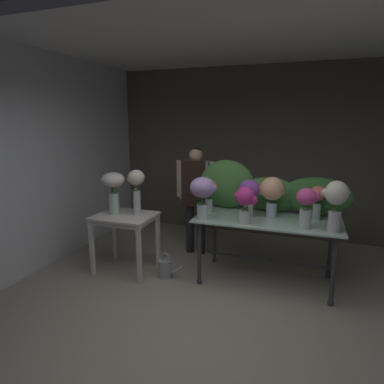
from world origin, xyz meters
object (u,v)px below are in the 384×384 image
Objects in this scene: vase_fuchsia_ranunculus at (307,204)px; vase_violet_hydrangea at (249,193)px; vase_lilac_stock at (203,192)px; side_table_white at (125,222)px; vase_peach_lilies at (272,192)px; vase_ivory_peonies at (336,200)px; vase_magenta_freesia at (245,202)px; florist at (196,189)px; vase_sunset_dahlias at (209,191)px; vase_cream_lisianthus_tall at (136,186)px; vase_white_roses_tall at (113,187)px; display_table_glass at (267,228)px; vase_coral_carnations at (318,198)px; watering_can at (165,268)px.

vase_violet_hydrangea is (-0.68, 0.26, 0.03)m from vase_fuchsia_ranunculus.
vase_fuchsia_ranunculus is at bearing 2.56° from vase_lilac_stock.
vase_peach_lilies is at bearing 10.84° from side_table_white.
vase_ivory_peonies is 1.30× the size of vase_magenta_freesia.
florist is 3.87× the size of vase_sunset_dahlias.
vase_cream_lisianthus_tall is at bearing -170.24° from vase_peach_lilies.
vase_cream_lisianthus_tall reaches higher than vase_violet_hydrangea.
vase_white_roses_tall reaches higher than vase_magenta_freesia.
vase_white_roses_tall reaches higher than vase_peach_lilies.
side_table_white is 0.50m from vase_white_roses_tall.
display_table_glass is at bearing 158.18° from vase_ivory_peonies.
vase_coral_carnations is (0.53, 0.08, -0.06)m from vase_peach_lilies.
vase_fuchsia_ranunculus is 1.09× the size of vase_coral_carnations.
vase_fuchsia_ranunculus reaches higher than vase_coral_carnations.
display_table_glass is 3.83× the size of vase_fuchsia_ranunculus.
side_table_white is at bearing -169.61° from vase_coral_carnations.
vase_coral_carnations is (-0.17, 0.42, -0.08)m from vase_ivory_peonies.
side_table_white is 1.20m from vase_sunset_dahlias.
florist is 4.65× the size of watering_can.
vase_magenta_freesia is 0.72× the size of vase_cream_lisianthus_tall.
display_table_glass is 1.77m from vase_cream_lisianthus_tall.
florist is (0.69, 0.91, 0.33)m from side_table_white.
watering_can is at bearing -178.31° from vase_magenta_freesia.
vase_white_roses_tall reaches higher than vase_sunset_dahlias.
florist is 1.29m from vase_magenta_freesia.
vase_lilac_stock is 0.52m from vase_magenta_freesia.
vase_lilac_stock is at bearing -179.22° from vase_ivory_peonies.
vase_lilac_stock reaches higher than side_table_white.
side_table_white is 1.20m from vase_lilac_stock.
vase_cream_lisianthus_tall is (-2.13, 0.01, 0.07)m from vase_fuchsia_ranunculus.
display_table_glass is 4.18× the size of vase_coral_carnations.
vase_peach_lilies is at bearing 56.64° from display_table_glass.
florist is 2.70× the size of vase_cream_lisianthus_tall.
vase_peach_lilies reaches higher than side_table_white.
florist is 3.59× the size of vase_fuchsia_ranunculus.
vase_fuchsia_ranunculus reaches higher than watering_can.
watering_can is (-0.50, -0.02, -1.06)m from vase_lilac_stock.
vase_magenta_freesia is at bearing -179.15° from vase_ivory_peonies.
display_table_glass is at bearing 0.88° from vase_violet_hydrangea.
vase_peach_lilies reaches higher than vase_magenta_freesia.
florist is 2.09m from vase_ivory_peonies.
vase_white_roses_tall is at bearing -179.90° from vase_magenta_freesia.
vase_magenta_freesia reaches higher than display_table_glass.
side_table_white is 2.32m from vase_fuchsia_ranunculus.
vase_peach_lilies is at bearing -25.09° from florist.
florist is at bearing 135.30° from vase_magenta_freesia.
florist reaches higher than vase_sunset_dahlias.
vase_sunset_dahlias is 0.62m from vase_magenta_freesia.
vase_ivory_peonies is (0.73, -0.29, 0.48)m from display_table_glass.
vase_cream_lisianthus_tall reaches higher than vase_white_roses_tall.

